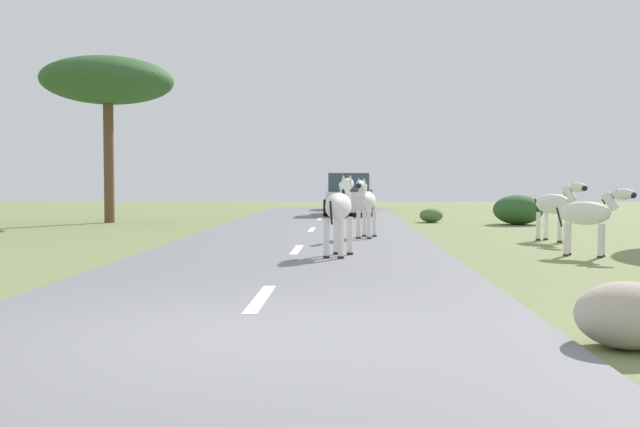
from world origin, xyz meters
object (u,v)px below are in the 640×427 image
bush_3 (518,210)px  rock_2 (627,315)px  rock_0 (585,216)px  zebra_2 (556,205)px  tree_3 (108,82)px  car_0 (353,193)px  zebra_4 (589,214)px  bush_1 (431,215)px  car_1 (349,196)px  zebra_3 (340,207)px  zebra_0 (366,202)px

bush_3 → rock_2: bush_3 is taller
rock_0 → rock_2: size_ratio=0.95×
zebra_2 → tree_3: tree_3 is taller
zebra_2 → car_0: (-4.68, 18.93, -0.03)m
zebra_4 → car_0: size_ratio=0.31×
bush_1 → rock_0: (5.44, 0.22, -0.03)m
car_1 → rock_0: bearing=-27.3°
car_1 → tree_3: (-8.41, -5.13, 4.06)m
zebra_3 → tree_3: (-8.21, 11.32, 3.95)m
zebra_2 → zebra_4: bearing=52.0°
bush_3 → zebra_3: bearing=-118.6°
bush_3 → rock_0: bearing=27.1°
bush_1 → rock_2: 18.93m
zebra_2 → rock_0: bearing=-144.3°
car_1 → rock_2: 23.57m
zebra_0 → zebra_2: bearing=-169.8°
zebra_0 → bush_3: (5.28, 6.55, -0.44)m
car_0 → rock_0: size_ratio=5.30×
zebra_4 → car_1: size_ratio=0.31×
zebra_0 → car_1: bearing=-74.6°
zebra_3 → bush_3: bearing=75.3°
zebra_3 → car_1: bearing=103.2°
car_0 → rock_0: (8.10, -10.75, -0.64)m
zebra_0 → bush_3: size_ratio=0.93×
zebra_2 → bush_3: (0.75, 6.81, -0.38)m
rock_0 → zebra_3: bearing=-125.2°
zebra_2 → bush_3: bearing=-127.9°
rock_2 → tree_3: bearing=120.4°
zebra_0 → rock_2: 11.41m
zebra_0 → zebra_2: 4.55m
zebra_0 → zebra_2: zebra_0 is taller
car_0 → rock_2: size_ratio=5.02×
bush_3 → rock_2: bearing=-100.6°
car_1 → rock_0: size_ratio=5.15×
zebra_3 → zebra_4: bearing=20.1°
car_0 → rock_2: bearing=98.4°
zebra_3 → bush_1: bearing=89.3°
zebra_0 → car_0: car_0 is taller
rock_2 → rock_0: bearing=72.6°
car_1 → bush_1: car_1 is taller
zebra_3 → rock_0: 14.87m
zebra_0 → bush_1: bearing=-94.5°
car_1 → car_0: bearing=87.6°
zebra_2 → rock_2: 11.28m
zebra_4 → bush_1: size_ratio=1.66×
zebra_0 → zebra_3: (-0.60, -4.23, 0.02)m
bush_1 → rock_0: bush_1 is taller
car_1 → bush_3: size_ratio=2.61×
tree_3 → zebra_4: bearing=-39.8°
zebra_0 → tree_3: bearing=-25.3°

